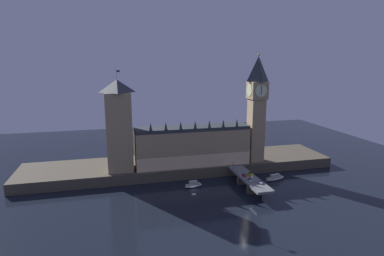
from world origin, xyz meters
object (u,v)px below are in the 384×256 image
object	(u,v)px
clock_tower	(257,106)
pedestrian_far_rail	(237,172)
pedestrian_near_rail	(253,186)
boat_upstream	(193,185)
car_northbound_trail	(249,180)
street_lamp_far	(233,164)
victoria_tower	(119,126)
car_southbound_lead	(260,182)
car_northbound_lead	(244,175)
street_lamp_near	(252,180)
boat_downstream	(275,178)
car_southbound_trail	(250,174)

from	to	relation	value
clock_tower	pedestrian_far_rail	xyz separation A→B (m)	(-22.54, -22.42, -39.21)
pedestrian_near_rail	boat_upstream	distance (m)	38.78
car_northbound_trail	street_lamp_far	distance (m)	20.16
victoria_tower	car_southbound_lead	world-z (taller)	victoria_tower
car_northbound_lead	car_southbound_lead	distance (m)	14.17
pedestrian_near_rail	street_lamp_near	size ratio (longest dim) A/B	0.25
boat_downstream	pedestrian_near_rail	bearing A→B (deg)	-138.41
car_northbound_lead	boat_downstream	world-z (taller)	car_northbound_lead
car_southbound_lead	boat_downstream	xyz separation A→B (m)	(20.13, 18.89, -6.16)
pedestrian_near_rail	victoria_tower	bearing A→B (deg)	145.24
pedestrian_far_rail	boat_downstream	bearing A→B (deg)	-1.42
pedestrian_near_rail	boat_downstream	world-z (taller)	pedestrian_near_rail
car_southbound_lead	boat_downstream	size ratio (longest dim) A/B	0.26
clock_tower	street_lamp_near	size ratio (longest dim) A/B	11.29
victoria_tower	car_northbound_trail	size ratio (longest dim) A/B	14.97
car_southbound_lead	street_lamp_near	world-z (taller)	street_lamp_near
clock_tower	car_southbound_trail	size ratio (longest dim) A/B	16.66
pedestrian_near_rail	boat_downstream	xyz separation A→B (m)	(26.99, 23.95, -6.36)
boat_upstream	clock_tower	bearing A→B (deg)	23.09
street_lamp_near	car_northbound_lead	bearing A→B (deg)	81.33
clock_tower	street_lamp_far	bearing A→B (deg)	-143.87
victoria_tower	street_lamp_far	xyz separation A→B (m)	(71.84, -19.85, -25.55)
car_northbound_lead	boat_upstream	size ratio (longest dim) A/B	0.36
clock_tower	car_northbound_trail	world-z (taller)	clock_tower
clock_tower	street_lamp_far	world-z (taller)	clock_tower
pedestrian_near_rail	pedestrian_far_rail	xyz separation A→B (m)	(-0.00, 24.62, 0.06)
victoria_tower	car_northbound_trail	xyz separation A→B (m)	(74.52, -39.49, -29.25)
pedestrian_far_rail	victoria_tower	bearing A→B (deg)	160.54
car_southbound_lead	boat_upstream	bearing A→B (deg)	150.69
car_northbound_trail	boat_downstream	distance (m)	28.71
pedestrian_near_rail	boat_upstream	size ratio (longest dim) A/B	0.14
street_lamp_near	car_southbound_trail	bearing A→B (deg)	68.87
pedestrian_near_rail	street_lamp_near	distance (m)	3.43
victoria_tower	car_northbound_lead	world-z (taller)	victoria_tower
clock_tower	boat_downstream	distance (m)	51.33
car_northbound_trail	car_southbound_lead	size ratio (longest dim) A/B	1.10
car_southbound_trail	boat_upstream	world-z (taller)	car_southbound_trail
car_northbound_lead	pedestrian_far_rail	distance (m)	6.57
street_lamp_far	car_northbound_trail	bearing A→B (deg)	-82.21
victoria_tower	car_southbound_trail	bearing A→B (deg)	-21.08
car_northbound_trail	car_southbound_lead	distance (m)	7.22
street_lamp_far	victoria_tower	bearing A→B (deg)	164.55
car_northbound_lead	victoria_tower	bearing A→B (deg)	156.98
car_northbound_trail	street_lamp_near	xyz separation A→B (m)	(-2.69, -9.80, 3.58)
car_northbound_lead	street_lamp_near	size ratio (longest dim) A/B	0.63
car_northbound_lead	street_lamp_far	world-z (taller)	street_lamp_far
pedestrian_near_rail	street_lamp_near	xyz separation A→B (m)	(-0.40, 0.85, 3.30)
car_northbound_lead	pedestrian_far_rail	size ratio (longest dim) A/B	2.36
car_northbound_lead	boat_downstream	distance (m)	26.02
car_northbound_trail	pedestrian_far_rail	bearing A→B (deg)	99.30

